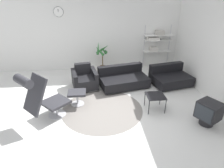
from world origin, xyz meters
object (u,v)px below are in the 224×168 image
(couch_low, at_px, (123,79))
(couch_second, at_px, (170,78))
(crt_television, at_px, (209,112))
(shelf_unit, at_px, (157,41))
(armchair_red, at_px, (85,80))
(lounge_chair, at_px, (40,95))
(potted_plant, at_px, (102,58))
(ottoman, at_px, (77,95))
(side_table, at_px, (155,97))

(couch_low, distance_m, couch_second, 1.58)
(crt_television, xyz_separation_m, shelf_unit, (-0.21, 3.67, 0.76))
(armchair_red, relative_size, shelf_unit, 0.56)
(lounge_chair, relative_size, shelf_unit, 0.77)
(armchair_red, bearing_deg, couch_low, 169.26)
(crt_television, bearing_deg, couch_second, -26.05)
(potted_plant, distance_m, shelf_unit, 2.17)
(armchair_red, xyz_separation_m, shelf_unit, (2.72, 1.46, 0.82))
(potted_plant, bearing_deg, ottoman, -109.94)
(lounge_chair, relative_size, couch_low, 0.77)
(couch_low, height_order, shelf_unit, shelf_unit)
(couch_low, relative_size, side_table, 3.53)
(ottoman, distance_m, armchair_red, 1.03)
(lounge_chair, distance_m, couch_second, 4.17)
(ottoman, bearing_deg, side_table, -12.47)
(potted_plant, bearing_deg, couch_second, -29.51)
(armchair_red, relative_size, couch_low, 0.56)
(couch_low, distance_m, side_table, 1.61)
(shelf_unit, bearing_deg, couch_low, -135.48)
(side_table, bearing_deg, ottoman, 167.53)
(lounge_chair, relative_size, side_table, 2.74)
(ottoman, relative_size, shelf_unit, 0.29)
(armchair_red, xyz_separation_m, side_table, (1.88, -1.47, 0.10))
(side_table, bearing_deg, armchair_red, 142.03)
(lounge_chair, height_order, ottoman, lounge_chair)
(side_table, height_order, crt_television, crt_television)
(ottoman, bearing_deg, armchair_red, 80.00)
(ottoman, height_order, potted_plant, potted_plant)
(lounge_chair, xyz_separation_m, crt_television, (3.87, -0.48, -0.41))
(couch_low, xyz_separation_m, shelf_unit, (1.47, 1.45, 0.87))
(crt_television, relative_size, shelf_unit, 0.38)
(side_table, distance_m, crt_television, 1.29)
(ottoman, relative_size, couch_low, 0.29)
(armchair_red, relative_size, side_table, 1.97)
(lounge_chair, relative_size, potted_plant, 1.11)
(shelf_unit, bearing_deg, side_table, -106.07)
(couch_second, height_order, potted_plant, potted_plant)
(couch_second, bearing_deg, potted_plant, -41.94)
(crt_television, height_order, shelf_unit, shelf_unit)
(armchair_red, height_order, couch_second, armchair_red)
(side_table, xyz_separation_m, shelf_unit, (0.84, 2.92, 0.71))
(lounge_chair, bearing_deg, armchair_red, 108.08)
(couch_second, bearing_deg, ottoman, 5.79)
(side_table, height_order, potted_plant, potted_plant)
(couch_second, relative_size, side_table, 2.91)
(armchair_red, bearing_deg, lounge_chair, 50.51)
(couch_low, bearing_deg, shelf_unit, -147.91)
(couch_second, xyz_separation_m, crt_television, (0.10, -2.19, 0.11))
(lounge_chair, relative_size, crt_television, 2.05)
(couch_second, bearing_deg, crt_television, 80.30)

